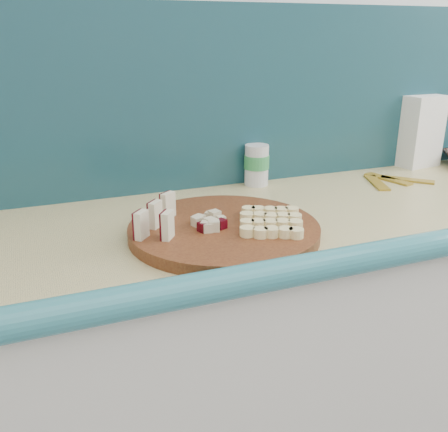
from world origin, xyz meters
name	(u,v)px	position (x,y,z in m)	size (l,w,h in m)	color
kitchen_counter	(358,343)	(0.10, 1.50, 0.46)	(2.20, 0.63, 0.91)	silver
backsplash	(322,94)	(0.10, 1.79, 1.16)	(2.20, 0.02, 0.50)	teal
cutting_board	(224,230)	(-0.37, 1.41, 0.92)	(0.42, 0.42, 0.03)	#471D0F
apple_wedges	(158,217)	(-0.51, 1.43, 0.97)	(0.12, 0.16, 0.06)	beige
apple_chunks	(212,220)	(-0.39, 1.42, 0.95)	(0.06, 0.06, 0.02)	beige
banana_slices	(271,221)	(-0.27, 1.37, 0.95)	(0.18, 0.19, 0.02)	#FDE99B
flour_bag	(419,131)	(0.47, 1.76, 1.03)	(0.14, 0.10, 0.23)	white
canister	(257,164)	(-0.13, 1.75, 0.97)	(0.07, 0.07, 0.12)	silver
banana_peel	(391,180)	(0.26, 1.63, 0.91)	(0.22, 0.18, 0.01)	#B09321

